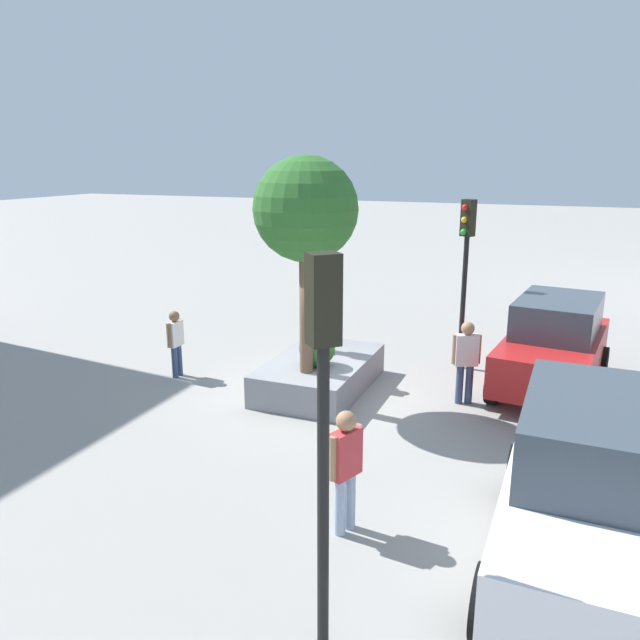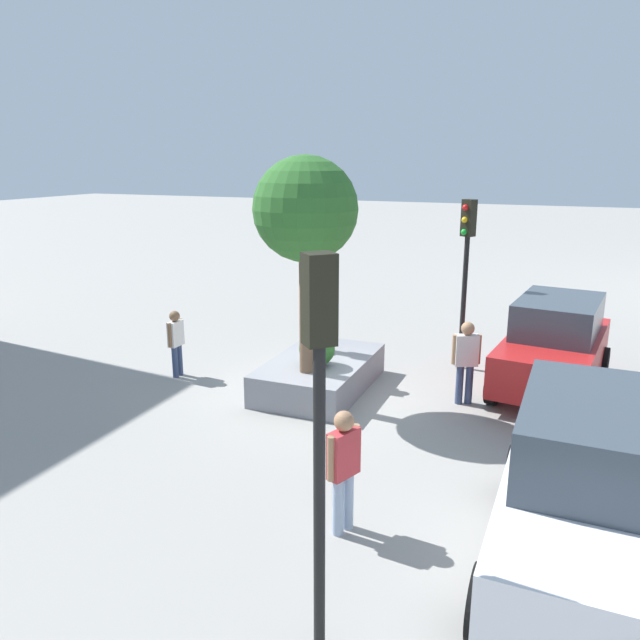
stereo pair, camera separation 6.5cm
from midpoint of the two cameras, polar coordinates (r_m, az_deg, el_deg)
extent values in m
plane|color=gray|center=(13.37, 0.16, -7.13)|extent=(120.00, 120.00, 0.00)
cube|color=gray|center=(13.69, 0.14, -5.04)|extent=(3.33, 2.01, 0.69)
cylinder|color=brown|center=(12.42, -1.16, 1.24)|extent=(0.28, 0.28, 2.79)
sphere|color=#2D6628|center=(12.11, -1.21, 10.31)|extent=(2.07, 2.07, 2.07)
sphere|color=#2D6628|center=(13.05, -0.15, -2.66)|extent=(0.78, 0.78, 0.78)
cube|color=brown|center=(14.16, 0.42, -2.62)|extent=(0.72, 0.70, 0.02)
sphere|color=beige|center=(14.36, -0.27, -2.51)|extent=(0.06, 0.06, 0.06)
sphere|color=beige|center=(14.42, 0.35, -2.44)|extent=(0.06, 0.06, 0.06)
sphere|color=beige|center=(13.91, 0.48, -3.10)|extent=(0.06, 0.06, 0.06)
sphere|color=beige|center=(13.97, 1.13, -3.02)|extent=(0.06, 0.06, 0.06)
cylinder|color=#847056|center=(13.95, 0.53, -1.13)|extent=(0.15, 0.15, 0.80)
cylinder|color=#847056|center=(14.13, 0.31, -0.92)|extent=(0.15, 0.15, 0.80)
cube|color=#8C4C99|center=(13.86, 0.42, 1.82)|extent=(0.47, 0.43, 0.63)
cylinder|color=#9E7251|center=(13.63, 0.71, 1.68)|extent=(0.10, 0.10, 0.59)
cylinder|color=#9E7251|center=(14.08, 0.14, 2.10)|extent=(0.10, 0.10, 0.59)
sphere|color=#9E7251|center=(13.76, 0.43, 3.63)|extent=(0.26, 0.26, 0.26)
cube|color=#B21E1E|center=(14.41, 21.03, -3.08)|extent=(4.60, 2.40, 0.88)
cube|color=#38424C|center=(14.40, 21.47, 0.33)|extent=(2.66, 1.93, 0.79)
cylinder|color=black|center=(13.13, 23.86, -7.14)|extent=(0.77, 0.31, 0.75)
cylinder|color=black|center=(13.38, 15.97, -5.99)|extent=(0.77, 0.31, 0.75)
cylinder|color=black|center=(15.79, 25.01, -3.64)|extent=(0.77, 0.31, 0.75)
cylinder|color=black|center=(16.00, 18.43, -2.75)|extent=(0.77, 0.31, 0.75)
cube|color=white|center=(8.39, 24.09, -16.01)|extent=(4.82, 2.12, 0.95)
cube|color=#38424C|center=(8.20, 24.77, -9.70)|extent=(2.72, 1.83, 0.86)
cylinder|color=black|center=(7.41, 15.12, -24.18)|extent=(0.82, 0.26, 0.81)
cylinder|color=black|center=(9.97, 17.93, -13.42)|extent=(0.82, 0.26, 0.81)
cylinder|color=black|center=(6.32, 0.24, -16.96)|extent=(0.12, 0.12, 3.35)
cube|color=black|center=(5.51, 0.27, 1.92)|extent=(0.37, 0.37, 0.85)
sphere|color=red|center=(5.60, -0.31, 4.69)|extent=(0.14, 0.14, 0.14)
sphere|color=gold|center=(5.66, -0.30, 1.89)|extent=(0.14, 0.14, 0.14)
sphere|color=green|center=(5.73, -0.30, -0.84)|extent=(0.14, 0.14, 0.14)
cylinder|color=black|center=(15.08, 13.35, 1.48)|extent=(0.12, 0.12, 3.24)
cube|color=black|center=(14.76, 13.83, 9.23)|extent=(0.34, 0.36, 0.85)
sphere|color=red|center=(14.62, 13.53, 10.16)|extent=(0.14, 0.14, 0.14)
sphere|color=gold|center=(14.64, 13.47, 9.07)|extent=(0.14, 0.14, 0.14)
sphere|color=green|center=(14.67, 13.40, 7.99)|extent=(0.14, 0.14, 0.14)
cylinder|color=navy|center=(14.89, -12.84, -3.63)|extent=(0.14, 0.14, 0.76)
cylinder|color=navy|center=(14.75, -13.25, -3.83)|extent=(0.14, 0.14, 0.76)
cube|color=silver|center=(14.62, -13.20, -1.23)|extent=(0.43, 0.18, 0.59)
cylinder|color=brown|center=(14.79, -12.70, -0.95)|extent=(0.09, 0.09, 0.56)
cylinder|color=brown|center=(14.45, -13.72, -1.39)|extent=(0.09, 0.09, 0.56)
sphere|color=brown|center=(14.52, -13.29, 0.36)|extent=(0.25, 0.25, 0.25)
cylinder|color=navy|center=(13.19, 13.02, -5.88)|extent=(0.15, 0.15, 0.84)
cylinder|color=navy|center=(13.24, 13.87, -5.85)|extent=(0.15, 0.15, 0.84)
cube|color=silver|center=(12.97, 13.64, -2.76)|extent=(0.38, 0.52, 0.66)
cylinder|color=#9E7251|center=(12.90, 12.57, -2.71)|extent=(0.10, 0.10, 0.62)
cylinder|color=#9E7251|center=(13.04, 14.71, -2.66)|extent=(0.10, 0.10, 0.62)
sphere|color=#9E7251|center=(12.84, 13.77, -0.77)|extent=(0.28, 0.28, 0.28)
cylinder|color=#8C9EB7|center=(8.82, 2.85, -16.47)|extent=(0.15, 0.15, 0.85)
cylinder|color=#8C9EB7|center=(8.69, 1.93, -16.98)|extent=(0.15, 0.15, 0.85)
cube|color=#B23338|center=(8.39, 2.45, -12.33)|extent=(0.52, 0.37, 0.66)
cylinder|color=#9E7251|center=(8.55, 3.59, -11.65)|extent=(0.10, 0.10, 0.63)
cylinder|color=#9E7251|center=(8.21, 1.26, -12.80)|extent=(0.10, 0.10, 0.63)
sphere|color=#9E7251|center=(8.18, 2.48, -9.40)|extent=(0.28, 0.28, 0.28)
camera|label=1|loc=(0.03, -89.86, 0.04)|focal=34.30mm
camera|label=2|loc=(0.03, 90.14, -0.04)|focal=34.30mm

